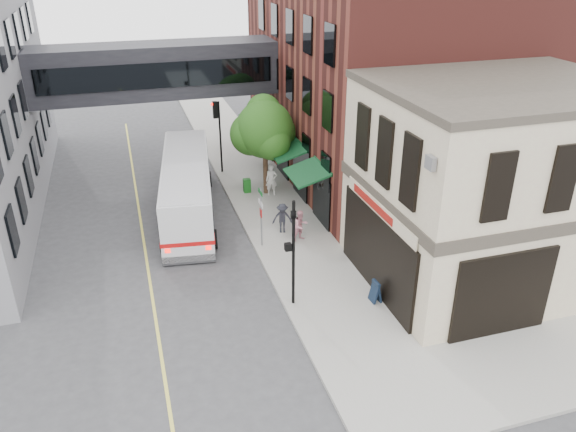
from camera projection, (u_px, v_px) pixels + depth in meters
ground at (299, 337)px, 20.82m from camera, size 120.00×120.00×0.00m
sidewalk_main at (258, 188)px, 33.34m from camera, size 4.00×60.00×0.15m
corner_building at (492, 185)px, 23.04m from camera, size 10.19×8.12×8.45m
brick_building at (382, 59)px, 33.25m from camera, size 13.76×18.00×14.00m
skyway_bridge at (156, 70)px, 32.65m from camera, size 14.00×3.18×3.00m
traffic_signal_near at (293, 241)px, 21.33m from camera, size 0.44×0.22×4.60m
traffic_signal_far at (217, 123)px, 34.03m from camera, size 0.53×0.28×4.50m
street_sign_pole at (261, 211)px, 26.09m from camera, size 0.08×0.75×3.00m
street_tree at (264, 129)px, 31.04m from camera, size 3.80×3.20×5.60m
lane_marking at (143, 235)px, 28.10m from camera, size 0.12×40.00×0.01m
bus at (187, 186)px, 29.57m from camera, size 3.91×11.19×2.95m
pedestrian_a at (272, 180)px, 31.84m from camera, size 0.73×0.55×1.80m
pedestrian_b at (301, 226)px, 27.01m from camera, size 0.90×0.79×1.55m
pedestrian_c at (282, 218)px, 27.75m from camera, size 1.10×0.78×1.54m
newspaper_box at (247, 186)px, 32.41m from camera, size 0.40×0.36×0.80m
sandwich_board at (376, 291)px, 22.49m from camera, size 0.36×0.53×0.92m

